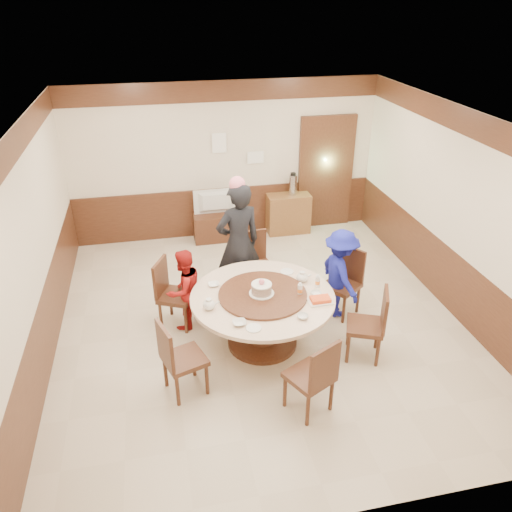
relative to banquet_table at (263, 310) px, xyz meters
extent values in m
plane|color=beige|center=(0.08, 0.47, -0.53)|extent=(6.00, 6.00, 0.00)
plane|color=white|center=(0.08, 0.47, 2.27)|extent=(6.00, 6.00, 0.00)
cube|color=beige|center=(0.08, 3.47, 0.87)|extent=(5.50, 0.04, 2.80)
cube|color=beige|center=(0.08, -2.53, 0.87)|extent=(5.50, 0.04, 2.80)
cube|color=beige|center=(-2.67, 0.47, 0.87)|extent=(0.04, 6.00, 2.80)
cube|color=beige|center=(2.83, 0.47, 0.87)|extent=(0.04, 6.00, 2.80)
cube|color=#462415|center=(0.08, 0.47, -0.08)|extent=(5.50, 6.00, 0.90)
cube|color=#462415|center=(0.08, 0.47, 2.09)|extent=(5.50, 6.00, 0.35)
cube|color=#462415|center=(1.98, 3.42, 0.52)|extent=(1.05, 0.08, 2.18)
cube|color=#91E0A6|center=(1.98, 3.44, 0.52)|extent=(0.88, 0.02, 2.05)
cylinder|color=#462415|center=(0.00, 0.00, -0.50)|extent=(0.91, 0.91, 0.06)
cylinder|color=#462415|center=(0.00, 0.00, -0.18)|extent=(0.36, 0.36, 0.65)
cylinder|color=beige|center=(0.00, 0.00, 0.19)|extent=(1.82, 1.82, 0.05)
cylinder|color=#462415|center=(0.00, 0.00, 0.23)|extent=(1.11, 1.11, 0.03)
cube|color=#462415|center=(1.25, 0.47, -0.08)|extent=(0.61, 0.61, 0.06)
cube|color=#462415|center=(1.42, 0.59, 0.19)|extent=(0.27, 0.37, 0.50)
cube|color=#462415|center=(1.25, 0.47, -0.32)|extent=(0.36, 0.36, 0.42)
cube|color=#462415|center=(0.19, 1.21, -0.08)|extent=(0.49, 0.49, 0.06)
cube|color=#462415|center=(0.17, 1.42, 0.19)|extent=(0.42, 0.09, 0.50)
cube|color=#462415|center=(0.19, 1.21, -0.32)|extent=(0.36, 0.36, 0.42)
cube|color=#462415|center=(-1.05, 0.68, -0.08)|extent=(0.59, 0.59, 0.06)
cube|color=#462415|center=(-1.24, 0.77, 0.19)|extent=(0.22, 0.40, 0.50)
cube|color=#462415|center=(-1.05, 0.68, -0.32)|extent=(0.36, 0.36, 0.42)
cube|color=#462415|center=(-1.05, -0.66, -0.08)|extent=(0.56, 0.56, 0.06)
cube|color=#462415|center=(-1.25, -0.73, 0.19)|extent=(0.17, 0.41, 0.50)
cube|color=#462415|center=(-1.05, -0.66, -0.32)|extent=(0.36, 0.36, 0.42)
cube|color=#462415|center=(0.24, -1.22, -0.08)|extent=(0.59, 0.59, 0.06)
cube|color=#462415|center=(0.34, -1.41, 0.19)|extent=(0.39, 0.23, 0.50)
cube|color=#462415|center=(0.24, -1.22, -0.32)|extent=(0.36, 0.36, 0.42)
cube|color=#462415|center=(1.19, -0.50, -0.08)|extent=(0.58, 0.58, 0.06)
cube|color=#462415|center=(1.38, -0.58, 0.19)|extent=(0.20, 0.40, 0.50)
cube|color=#462415|center=(1.19, -0.50, -0.32)|extent=(0.36, 0.36, 0.42)
imported|color=black|center=(-0.10, 1.15, 0.38)|extent=(0.75, 0.58, 1.83)
imported|color=#A51716|center=(-0.94, 0.61, 0.05)|extent=(0.71, 0.69, 1.16)
imported|color=#171D95|center=(1.21, 0.47, 0.12)|extent=(0.60, 0.90, 1.30)
cylinder|color=white|center=(-0.01, 0.00, 0.25)|extent=(0.32, 0.32, 0.01)
cylinder|color=gray|center=(-0.01, 0.00, 0.32)|extent=(0.25, 0.25, 0.12)
cylinder|color=white|center=(-0.01, 0.00, 0.38)|extent=(0.26, 0.26, 0.01)
sphere|color=pink|center=(-0.01, 0.00, 0.42)|extent=(0.07, 0.07, 0.07)
ellipsoid|color=white|center=(-0.69, -0.16, 0.28)|extent=(0.17, 0.15, 0.13)
ellipsoid|color=white|center=(0.58, 0.22, 0.28)|extent=(0.17, 0.15, 0.13)
imported|color=white|center=(-0.57, 0.35, 0.23)|extent=(0.14, 0.14, 0.04)
imported|color=white|center=(0.35, -0.57, 0.24)|extent=(0.13, 0.13, 0.04)
imported|color=white|center=(-0.39, -0.54, 0.24)|extent=(0.16, 0.16, 0.04)
imported|color=white|center=(0.66, -0.13, 0.24)|extent=(0.14, 0.14, 0.04)
cylinder|color=white|center=(-0.25, -0.65, 0.22)|extent=(0.18, 0.18, 0.01)
cylinder|color=white|center=(0.45, 0.50, 0.22)|extent=(0.18, 0.18, 0.01)
cube|color=white|center=(0.66, -0.29, 0.23)|extent=(0.30, 0.20, 0.02)
cube|color=#E4481A|center=(0.66, -0.29, 0.26)|extent=(0.24, 0.15, 0.04)
cylinder|color=white|center=(0.46, -0.09, 0.30)|extent=(0.06, 0.06, 0.16)
cylinder|color=white|center=(0.73, 0.05, 0.30)|extent=(0.06, 0.06, 0.16)
cube|color=#462415|center=(-0.15, 3.22, -0.28)|extent=(0.85, 0.45, 0.50)
imported|color=#959598|center=(-0.15, 3.22, 0.19)|extent=(0.78, 0.12, 0.45)
cube|color=brown|center=(1.23, 3.25, -0.16)|extent=(0.80, 0.40, 0.75)
cylinder|color=silver|center=(1.30, 3.25, 0.41)|extent=(0.15, 0.15, 0.38)
cube|color=white|center=(-0.02, 3.42, 1.22)|extent=(0.25, 0.00, 0.35)
cube|color=white|center=(0.63, 3.42, 0.92)|extent=(0.30, 0.00, 0.22)
camera|label=1|loc=(-1.18, -5.13, 3.62)|focal=35.00mm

